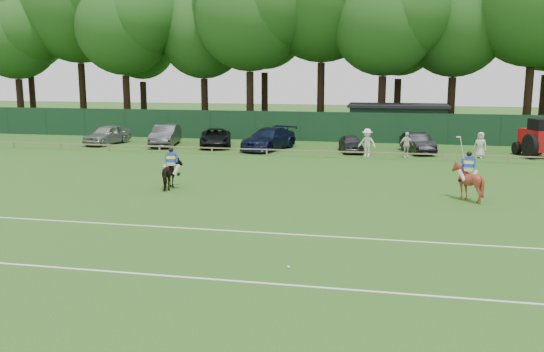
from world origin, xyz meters
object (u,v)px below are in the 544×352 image
(sedan_silver, at_px, (107,135))
(tractor, at_px, (539,139))
(polo_ball, at_px, (289,267))
(hatch_grey, at_px, (351,144))
(spectator_left, at_px, (367,143))
(suv_black, at_px, (216,138))
(estate_black, at_px, (418,143))
(sedan_navy, at_px, (269,139))
(horse_chestnut, at_px, (467,182))
(sedan_grey, at_px, (165,135))
(spectator_right, at_px, (480,145))
(spectator_mid, at_px, (406,145))
(utility_shed, at_px, (397,122))
(horse_dark, at_px, (172,174))

(sedan_silver, distance_m, tractor, 32.53)
(polo_ball, relative_size, tractor, 0.02)
(hatch_grey, bearing_deg, spectator_left, -70.97)
(suv_black, relative_size, estate_black, 1.17)
(sedan_silver, height_order, sedan_navy, sedan_navy)
(horse_chestnut, xyz_separation_m, suv_black, (-16.97, 15.70, -0.16))
(sedan_navy, xyz_separation_m, spectator_left, (7.43, -2.04, 0.15))
(sedan_grey, relative_size, hatch_grey, 1.36)
(sedan_navy, distance_m, hatch_grey, 6.17)
(spectator_right, height_order, tractor, tractor)
(hatch_grey, bearing_deg, spectator_mid, -40.62)
(hatch_grey, height_order, spectator_left, spectator_left)
(hatch_grey, relative_size, spectator_mid, 2.09)
(sedan_navy, bearing_deg, suv_black, -171.41)
(suv_black, relative_size, utility_shed, 0.60)
(suv_black, relative_size, spectator_left, 2.62)
(spectator_right, xyz_separation_m, tractor, (3.99, 1.33, 0.37))
(sedan_navy, distance_m, utility_shed, 12.99)
(sedan_navy, relative_size, spectator_right, 3.16)
(suv_black, height_order, utility_shed, utility_shed)
(horse_chestnut, distance_m, sedan_navy, 19.54)
(horse_chestnut, height_order, utility_shed, utility_shed)
(sedan_grey, relative_size, sedan_navy, 0.89)
(estate_black, xyz_separation_m, spectator_right, (4.08, -1.74, 0.18))
(sedan_grey, bearing_deg, utility_shed, 13.60)
(horse_dark, distance_m, estate_black, 20.30)
(sedan_silver, height_order, tractor, tractor)
(spectator_mid, height_order, polo_ball, spectator_mid)
(suv_black, xyz_separation_m, sedan_navy, (4.42, -0.72, 0.11))
(sedan_navy, bearing_deg, polo_ball, -58.73)
(suv_black, bearing_deg, spectator_left, -29.16)
(tractor, bearing_deg, horse_chestnut, -130.85)
(spectator_right, xyz_separation_m, polo_ball, (-8.90, -24.63, -0.85))
(spectator_mid, height_order, tractor, tractor)
(horse_dark, bearing_deg, estate_black, -138.61)
(sedan_grey, height_order, polo_ball, sedan_grey)
(spectator_left, relative_size, spectator_right, 1.09)
(spectator_mid, xyz_separation_m, utility_shed, (-0.55, 10.87, 0.66))
(polo_ball, bearing_deg, estate_black, 79.66)
(spectator_mid, xyz_separation_m, spectator_right, (4.95, 0.87, 0.01))
(sedan_silver, relative_size, suv_black, 0.90)
(hatch_grey, relative_size, spectator_right, 2.07)
(spectator_left, height_order, tractor, tractor)
(horse_dark, distance_m, utility_shed, 26.62)
(spectator_mid, bearing_deg, horse_dark, -156.82)
(suv_black, distance_m, utility_shed, 16.13)
(sedan_grey, height_order, tractor, tractor)
(horse_dark, xyz_separation_m, spectator_right, (16.78, 14.10, 0.13))
(sedan_silver, distance_m, estate_black, 24.45)
(horse_dark, xyz_separation_m, sedan_silver, (-11.75, 15.77, 0.02))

